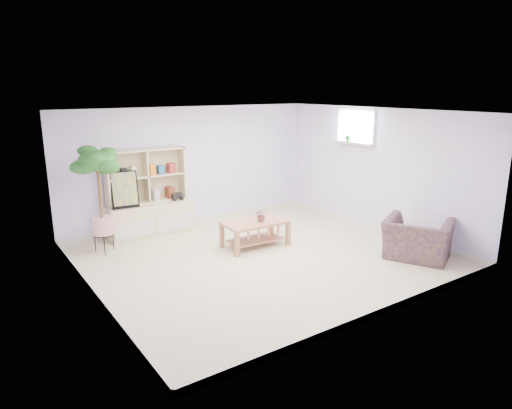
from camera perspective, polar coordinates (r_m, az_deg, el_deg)
floor at (r=7.71m, az=0.70°, el=-6.59°), size 5.50×5.00×0.01m
ceiling at (r=7.21m, az=0.76°, el=11.51°), size 5.50×5.00×0.01m
walls at (r=7.37m, az=0.73°, el=2.15°), size 5.51×5.01×2.40m
baseboard at (r=7.70m, az=0.70°, el=-6.24°), size 5.50×5.00×0.10m
window at (r=9.48m, az=12.39°, el=9.47°), size 0.10×0.98×0.68m
window_sill at (r=9.47m, az=12.03°, el=7.54°), size 0.14×1.00×0.04m
storage_unit at (r=8.91m, az=-13.25°, el=1.44°), size 1.64×0.55×1.64m
poster at (r=8.65m, az=-16.12°, el=1.78°), size 0.50×0.17×0.68m
toy_truck at (r=9.09m, az=-9.89°, el=1.04°), size 0.30×0.21×0.15m
coffee_table at (r=8.15m, az=-0.12°, el=-3.70°), size 1.15×0.66×0.46m
table_plant at (r=8.04m, az=0.69°, el=-1.31°), size 0.27×0.25×0.25m
floor_tree at (r=8.09m, az=-18.85°, el=0.48°), size 0.83×0.83×1.85m
armchair at (r=8.00m, az=19.56°, el=-3.77°), size 1.27×1.33×0.77m
sill_plant at (r=9.55m, az=11.50°, el=8.50°), size 0.14×0.11×0.25m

